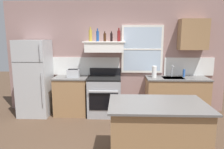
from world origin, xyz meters
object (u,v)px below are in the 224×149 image
(stove_range, at_px, (105,96))
(dish_soap_bottle, at_px, (184,73))
(bottle_balsamic_dark, at_px, (111,37))
(bottle_blue_liqueur, at_px, (98,36))
(kitchen_island, at_px, (157,133))
(refrigerator, at_px, (35,78))
(paper_towel_roll, at_px, (154,72))
(bottle_red_label_wine, at_px, (119,36))
(bottle_champagne_gold_foil, at_px, (90,35))
(bottle_brown_stout, at_px, (105,37))
(toaster, at_px, (73,73))

(stove_range, bearing_deg, dish_soap_bottle, 4.18)
(stove_range, distance_m, bottle_balsamic_dark, 1.39)
(bottle_blue_liqueur, bearing_deg, bottle_balsamic_dark, 13.42)
(stove_range, height_order, bottle_balsamic_dark, bottle_balsamic_dark)
(bottle_balsamic_dark, bearing_deg, kitchen_island, -69.89)
(stove_range, distance_m, kitchen_island, 2.09)
(kitchen_island, bearing_deg, bottle_blue_liqueur, 118.46)
(stove_range, height_order, kitchen_island, stove_range)
(refrigerator, height_order, stove_range, refrigerator)
(refrigerator, distance_m, paper_towel_roll, 2.82)
(refrigerator, bearing_deg, bottle_red_label_wine, 4.04)
(bottle_blue_liqueur, distance_m, bottle_balsamic_dark, 0.32)
(bottle_blue_liqueur, height_order, kitchen_island, bottle_blue_liqueur)
(bottle_balsamic_dark, bearing_deg, refrigerator, -175.06)
(bottle_red_label_wine, distance_m, dish_soap_bottle, 1.78)
(bottle_champagne_gold_foil, height_order, bottle_blue_liqueur, bottle_champagne_gold_foil)
(kitchen_island, bearing_deg, refrigerator, 143.77)
(bottle_blue_liqueur, bearing_deg, bottle_brown_stout, -2.63)
(bottle_blue_liqueur, xyz_separation_m, bottle_red_label_wine, (0.49, 0.06, 0.01))
(kitchen_island, bearing_deg, paper_towel_roll, 82.25)
(bottle_champagne_gold_foil, relative_size, bottle_red_label_wine, 1.07)
(toaster, distance_m, bottle_red_label_wine, 1.37)
(bottle_blue_liqueur, bearing_deg, refrigerator, -176.89)
(refrigerator, xyz_separation_m, bottle_balsamic_dark, (1.81, 0.16, 0.95))
(bottle_blue_liqueur, xyz_separation_m, bottle_balsamic_dark, (0.32, 0.08, -0.03))
(toaster, distance_m, stove_range, 0.91)
(paper_towel_roll, bearing_deg, bottle_red_label_wine, 174.53)
(bottle_blue_liqueur, relative_size, kitchen_island, 0.21)
(bottle_champagne_gold_foil, relative_size, bottle_balsamic_dark, 1.41)
(toaster, xyz_separation_m, bottle_red_label_wine, (1.06, 0.12, 0.86))
(bottle_red_label_wine, relative_size, paper_towel_roll, 1.12)
(bottle_blue_liqueur, bearing_deg, stove_range, -20.46)
(paper_towel_roll, height_order, dish_soap_bottle, paper_towel_roll)
(bottle_champagne_gold_foil, distance_m, bottle_balsamic_dark, 0.49)
(bottle_champagne_gold_foil, xyz_separation_m, kitchen_island, (1.22, -1.94, -1.42))
(toaster, height_order, kitchen_island, toaster)
(refrigerator, relative_size, bottle_blue_liqueur, 6.13)
(bottle_blue_liqueur, distance_m, dish_soap_bottle, 2.21)
(toaster, height_order, bottle_red_label_wine, bottle_red_label_wine)
(bottle_blue_liqueur, relative_size, bottle_balsamic_dark, 1.26)
(bottle_red_label_wine, xyz_separation_m, kitchen_island, (0.57, -2.01, -1.42))
(bottle_champagne_gold_foil, height_order, bottle_balsamic_dark, bottle_champagne_gold_foil)
(bottle_brown_stout, relative_size, paper_towel_roll, 0.83)
(toaster, bearing_deg, paper_towel_roll, 1.14)
(toaster, xyz_separation_m, stove_range, (0.73, 0.00, -0.54))
(bottle_brown_stout, distance_m, kitchen_island, 2.54)
(bottle_brown_stout, distance_m, bottle_balsamic_dark, 0.17)
(paper_towel_roll, bearing_deg, toaster, -178.86)
(bottle_blue_liqueur, relative_size, paper_towel_roll, 1.07)
(bottle_brown_stout, bearing_deg, paper_towel_roll, -0.66)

